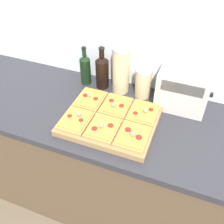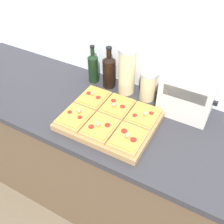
# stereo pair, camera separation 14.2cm
# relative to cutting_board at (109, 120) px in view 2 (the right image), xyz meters

# --- Properties ---
(wall_back) EXTENTS (6.00, 0.06, 2.50)m
(wall_back) POSITION_rel_cutting_board_xyz_m (0.08, 0.43, 0.30)
(wall_back) COLOR silver
(wall_back) RESTS_ON ground_plane
(kitchen_counter) EXTENTS (2.63, 0.67, 0.93)m
(kitchen_counter) POSITION_rel_cutting_board_xyz_m (0.08, 0.07, -0.48)
(kitchen_counter) COLOR brown
(kitchen_counter) RESTS_ON ground_plane
(cutting_board) EXTENTS (0.50, 0.40, 0.04)m
(cutting_board) POSITION_rel_cutting_board_xyz_m (0.00, 0.00, 0.00)
(cutting_board) COLOR #A37A4C
(cutting_board) RESTS_ON kitchen_counter
(pizza_slice_back_left) EXTENTS (0.15, 0.18, 0.05)m
(pizza_slice_back_left) POSITION_rel_cutting_board_xyz_m (-0.16, 0.10, 0.03)
(pizza_slice_back_left) COLOR tan
(pizza_slice_back_left) RESTS_ON cutting_board
(pizza_slice_back_center) EXTENTS (0.15, 0.18, 0.05)m
(pizza_slice_back_center) POSITION_rel_cutting_board_xyz_m (-0.00, 0.09, 0.03)
(pizza_slice_back_center) COLOR tan
(pizza_slice_back_center) RESTS_ON cutting_board
(pizza_slice_back_right) EXTENTS (0.15, 0.18, 0.05)m
(pizza_slice_back_right) POSITION_rel_cutting_board_xyz_m (0.16, 0.09, 0.03)
(pizza_slice_back_right) COLOR tan
(pizza_slice_back_right) RESTS_ON cutting_board
(pizza_slice_front_left) EXTENTS (0.15, 0.18, 0.06)m
(pizza_slice_front_left) POSITION_rel_cutting_board_xyz_m (-0.16, -0.09, 0.03)
(pizza_slice_front_left) COLOR tan
(pizza_slice_front_left) RESTS_ON cutting_board
(pizza_slice_front_center) EXTENTS (0.15, 0.18, 0.05)m
(pizza_slice_front_center) POSITION_rel_cutting_board_xyz_m (-0.00, -0.10, 0.03)
(pizza_slice_front_center) COLOR tan
(pizza_slice_front_center) RESTS_ON cutting_board
(pizza_slice_front_right) EXTENTS (0.15, 0.18, 0.06)m
(pizza_slice_front_right) POSITION_rel_cutting_board_xyz_m (0.16, -0.10, 0.03)
(pizza_slice_front_right) COLOR tan
(pizza_slice_front_right) RESTS_ON cutting_board
(olive_oil_bottle) EXTENTS (0.07, 0.07, 0.25)m
(olive_oil_bottle) POSITION_rel_cutting_board_xyz_m (-0.29, 0.30, 0.09)
(olive_oil_bottle) COLOR black
(olive_oil_bottle) RESTS_ON kitchen_counter
(wine_bottle) EXTENTS (0.08, 0.08, 0.27)m
(wine_bottle) POSITION_rel_cutting_board_xyz_m (-0.17, 0.30, 0.09)
(wine_bottle) COLOR black
(wine_bottle) RESTS_ON kitchen_counter
(grain_jar_tall) EXTENTS (0.11, 0.11, 0.30)m
(grain_jar_tall) POSITION_rel_cutting_board_xyz_m (-0.05, 0.30, 0.13)
(grain_jar_tall) COLOR beige
(grain_jar_tall) RESTS_ON kitchen_counter
(grain_jar_short) EXTENTS (0.10, 0.10, 0.19)m
(grain_jar_short) POSITION_rel_cutting_board_xyz_m (0.09, 0.30, 0.08)
(grain_jar_short) COLOR beige
(grain_jar_short) RESTS_ON kitchen_counter
(toaster_oven) EXTENTS (0.30, 0.18, 0.23)m
(toaster_oven) POSITION_rel_cutting_board_xyz_m (0.33, 0.28, 0.10)
(toaster_oven) COLOR beige
(toaster_oven) RESTS_ON kitchen_counter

